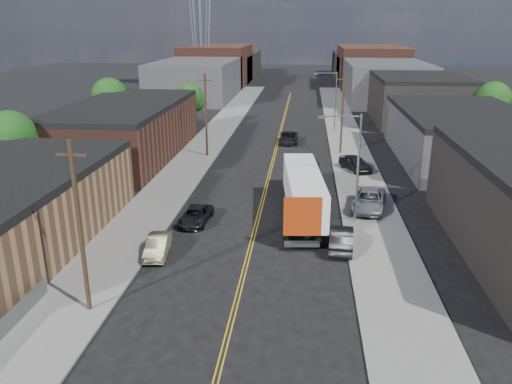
% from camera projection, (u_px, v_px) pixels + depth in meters
% --- Properties ---
extents(ground, '(260.00, 260.00, 0.00)m').
position_uv_depth(ground, '(280.00, 133.00, 74.84)').
color(ground, black).
rests_on(ground, ground).
extents(centerline, '(0.32, 120.00, 0.01)m').
position_uv_depth(centerline, '(274.00, 158.00, 60.70)').
color(centerline, gold).
rests_on(centerline, ground).
extents(sidewalk_left, '(5.00, 140.00, 0.15)m').
position_uv_depth(sidewalk_left, '(197.00, 156.00, 61.58)').
color(sidewalk_left, slate).
rests_on(sidewalk_left, ground).
extents(sidewalk_right, '(5.00, 140.00, 0.15)m').
position_uv_depth(sidewalk_right, '(353.00, 160.00, 59.79)').
color(sidewalk_right, slate).
rests_on(sidewalk_right, ground).
extents(warehouse_tan, '(12.00, 22.00, 5.60)m').
position_uv_depth(warehouse_tan, '(1.00, 210.00, 36.06)').
color(warehouse_tan, '#906342').
rests_on(warehouse_tan, ground).
extents(warehouse_brown, '(12.00, 26.00, 6.60)m').
position_uv_depth(warehouse_brown, '(125.00, 130.00, 60.40)').
color(warehouse_brown, '#49271D').
rests_on(warehouse_brown, ground).
extents(industrial_right_b, '(14.00, 24.00, 6.10)m').
position_uv_depth(industrial_right_b, '(461.00, 136.00, 58.59)').
color(industrial_right_b, '#353537').
rests_on(industrial_right_b, ground).
extents(industrial_right_c, '(14.00, 22.00, 7.60)m').
position_uv_depth(industrial_right_c, '(417.00, 98.00, 82.85)').
color(industrial_right_c, black).
rests_on(industrial_right_c, ground).
extents(skyline_left_a, '(16.00, 30.00, 8.00)m').
position_uv_depth(skyline_left_a, '(197.00, 79.00, 108.42)').
color(skyline_left_a, '#353537').
rests_on(skyline_left_a, ground).
extents(skyline_right_a, '(16.00, 30.00, 8.00)m').
position_uv_depth(skyline_right_a, '(385.00, 81.00, 104.64)').
color(skyline_right_a, '#353537').
rests_on(skyline_right_a, ground).
extents(skyline_left_b, '(16.00, 26.00, 10.00)m').
position_uv_depth(skyline_left_b, '(217.00, 65.00, 131.65)').
color(skyline_left_b, '#49271D').
rests_on(skyline_left_b, ground).
extents(skyline_right_b, '(16.00, 26.00, 10.00)m').
position_uv_depth(skyline_right_b, '(371.00, 67.00, 127.88)').
color(skyline_right_b, '#49271D').
rests_on(skyline_right_b, ground).
extents(skyline_left_c, '(16.00, 40.00, 7.00)m').
position_uv_depth(skyline_left_c, '(229.00, 65.00, 150.97)').
color(skyline_left_c, black).
rests_on(skyline_left_c, ground).
extents(skyline_right_c, '(16.00, 40.00, 7.00)m').
position_uv_depth(skyline_right_c, '(363.00, 66.00, 147.20)').
color(skyline_right_c, black).
rests_on(skyline_right_c, ground).
extents(streetlight_near, '(3.39, 0.25, 9.00)m').
position_uv_depth(streetlight_near, '(353.00, 160.00, 39.43)').
color(streetlight_near, gray).
rests_on(streetlight_near, ground).
extents(streetlight_far, '(3.39, 0.25, 9.00)m').
position_uv_depth(streetlight_far, '(333.00, 98.00, 72.41)').
color(streetlight_far, gray).
rests_on(streetlight_far, ground).
extents(utility_pole_left_near, '(1.60, 0.26, 10.00)m').
position_uv_depth(utility_pole_left_near, '(80.00, 228.00, 26.85)').
color(utility_pole_left_near, black).
rests_on(utility_pole_left_near, ground).
extents(utility_pole_left_far, '(1.60, 0.26, 10.00)m').
position_uv_depth(utility_pole_left_far, '(206.00, 115.00, 59.83)').
color(utility_pole_left_far, black).
rests_on(utility_pole_left_far, ground).
extents(utility_pole_right, '(1.60, 0.26, 10.00)m').
position_uv_depth(utility_pole_right, '(342.00, 113.00, 61.11)').
color(utility_pole_right, black).
rests_on(utility_pole_right, ground).
extents(tree_left_near, '(4.85, 4.76, 7.91)m').
position_uv_depth(tree_left_near, '(11.00, 139.00, 47.17)').
color(tree_left_near, black).
rests_on(tree_left_near, ground).
extents(tree_left_mid, '(5.10, 5.04, 8.37)m').
position_uv_depth(tree_left_mid, '(110.00, 98.00, 70.62)').
color(tree_left_mid, black).
rests_on(tree_left_mid, ground).
extents(tree_left_far, '(4.35, 4.20, 6.97)m').
position_uv_depth(tree_left_far, '(191.00, 99.00, 76.57)').
color(tree_left_far, black).
rests_on(tree_left_far, ground).
extents(tree_right_far, '(4.85, 4.76, 7.91)m').
position_uv_depth(tree_right_far, '(493.00, 101.00, 70.34)').
color(tree_right_far, black).
rests_on(tree_right_far, ground).
extents(semi_truck, '(3.85, 15.97, 4.12)m').
position_uv_depth(semi_truck, '(304.00, 187.00, 42.52)').
color(semi_truck, silver).
rests_on(semi_truck, ground).
extents(car_left_b, '(1.92, 4.27, 1.36)m').
position_uv_depth(car_left_b, '(158.00, 246.00, 35.21)').
color(car_left_b, '#8D845C').
rests_on(car_left_b, ground).
extents(car_left_c, '(2.41, 4.72, 1.28)m').
position_uv_depth(car_left_c, '(196.00, 216.00, 40.84)').
color(car_left_c, black).
rests_on(car_left_c, ground).
extents(car_right_oncoming, '(2.08, 4.91, 1.57)m').
position_uv_depth(car_right_oncoming, '(342.00, 239.00, 36.11)').
color(car_right_oncoming, black).
rests_on(car_right_oncoming, ground).
extents(car_right_lot_a, '(3.81, 6.29, 1.63)m').
position_uv_depth(car_right_lot_a, '(369.00, 200.00, 43.49)').
color(car_right_lot_a, '#AEB0B4').
rests_on(car_right_lot_a, sidewalk_right).
extents(car_right_lot_c, '(3.86, 5.15, 1.63)m').
position_uv_depth(car_right_lot_c, '(355.00, 163.00, 54.94)').
color(car_right_lot_c, black).
rests_on(car_right_lot_c, sidewalk_right).
extents(car_ahead_truck, '(2.47, 5.32, 1.47)m').
position_uv_depth(car_ahead_truck, '(289.00, 138.00, 68.14)').
color(car_ahead_truck, black).
rests_on(car_ahead_truck, ground).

